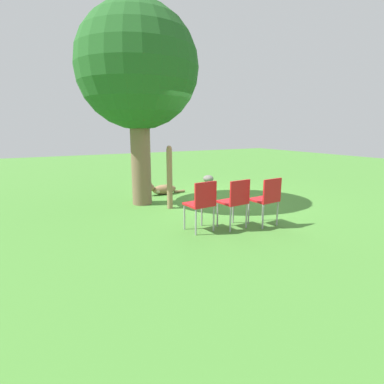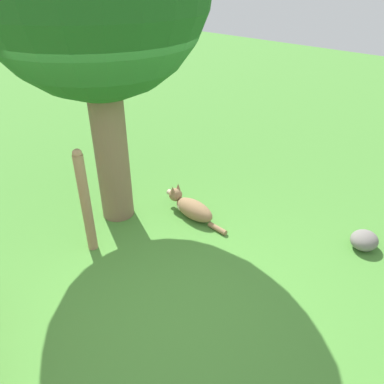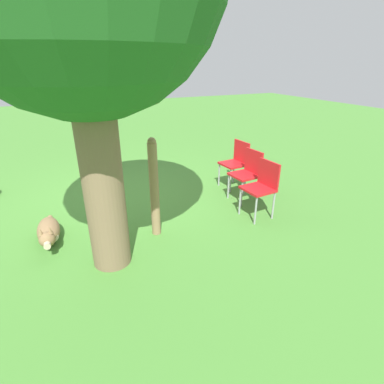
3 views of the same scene
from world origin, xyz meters
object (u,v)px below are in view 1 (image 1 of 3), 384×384
Objects in this scene: fence_post at (170,177)px; red_chair_0 at (267,197)px; red_chair_1 at (235,200)px; red_chair_2 at (202,202)px; dog at (162,189)px; oak_tree at (138,70)px.

fence_post is 1.57× the size of red_chair_0.
red_chair_1 is 0.62m from red_chair_2.
red_chair_1 is at bearing 91.65° from dog.
dog is at bearing -49.34° from oak_tree.
fence_post is at bearing 8.38° from red_chair_1.
red_chair_0 is (-3.41, -0.63, 0.40)m from dog.
red_chair_0 is 0.62m from red_chair_1.
fence_post reaches higher than red_chair_0.
fence_post is 1.57× the size of red_chair_2.
red_chair_1 is at bearing -161.75° from oak_tree.
red_chair_2 is at bearing 174.24° from fence_post.
red_chair_2 is (-3.11, 0.59, 0.40)m from dog.
dog is 1.29× the size of red_chair_1.
fence_post is 1.90m from red_chair_1.
oak_tree is 3.10m from dog.
oak_tree is 4.93× the size of red_chair_1.
red_chair_2 is (-1.69, 0.17, -0.17)m from fence_post.
oak_tree is at bearing 41.93° from dog.
oak_tree reaches higher than red_chair_2.
dog is 1.29× the size of red_chair_2.
red_chair_0 is at bearing 101.72° from dog.
red_chair_0 is at bearing -108.81° from red_chair_2.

